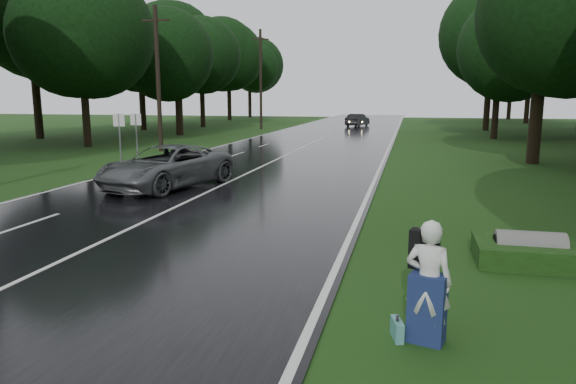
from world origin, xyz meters
name	(u,v)px	position (x,y,z in m)	size (l,w,h in m)	color
ground	(81,253)	(0.00, 0.00, 0.00)	(160.00, 160.00, 0.00)	#1B3D12
road	(285,156)	(0.00, 20.00, 0.02)	(12.00, 140.00, 0.04)	black
lane_center	(285,155)	(0.00, 20.00, 0.04)	(0.12, 140.00, 0.01)	silver
grey_car	(167,167)	(-1.90, 8.27, 0.85)	(2.68, 5.81, 1.62)	#4E5153
far_car	(358,120)	(1.14, 51.44, 0.76)	(1.53, 4.38, 1.44)	black
hitchhiker	(428,286)	(7.51, -2.66, 0.84)	(0.76, 0.72, 1.82)	silver
suitcase	(397,329)	(7.10, -2.68, 0.15)	(0.12, 0.41, 0.29)	teal
culvert	(528,263)	(9.75, 1.58, 0.00)	(0.70, 0.70, 1.39)	slate
utility_pole_mid	(161,151)	(-8.50, 20.92, 0.00)	(1.80, 0.28, 9.04)	black
utility_pole_far	(261,129)	(-8.50, 44.33, 0.00)	(1.80, 0.28, 10.39)	black
road_sign_a	(122,166)	(-7.20, 13.90, 0.00)	(0.63, 0.10, 2.63)	white
road_sign_b	(138,162)	(-7.20, 15.57, 0.00)	(0.62, 0.10, 2.59)	white
tree_left_d	(88,147)	(-14.86, 22.45, 0.00)	(8.47, 8.47, 13.23)	black
tree_left_e	(180,135)	(-13.34, 34.32, 0.00)	(7.73, 7.73, 12.08)	black
tree_left_f	(203,127)	(-16.09, 46.56, 0.00)	(9.17, 9.17, 14.33)	black
tree_right_d	(532,163)	(13.55, 19.70, 0.00)	(8.61, 8.61, 13.45)	black
tree_right_e	(494,139)	(13.96, 36.20, 0.00)	(7.82, 7.82, 12.21)	black
tree_right_f	(485,130)	(14.82, 47.92, 0.00)	(10.82, 10.82, 16.90)	black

